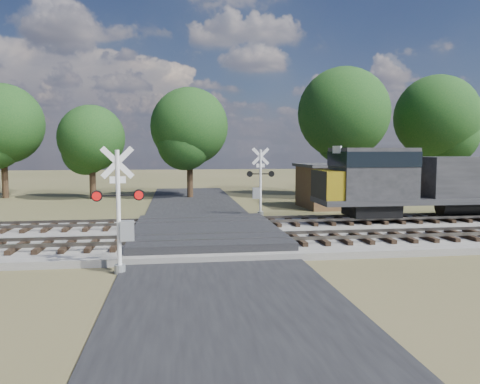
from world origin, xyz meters
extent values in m
plane|color=#424625|center=(0.00, 0.00, 0.00)|extent=(160.00, 160.00, 0.00)
cube|color=gray|center=(10.00, 0.50, 0.15)|extent=(140.00, 10.00, 0.30)
cube|color=black|center=(0.00, 0.00, 0.04)|extent=(7.00, 60.00, 0.08)
cube|color=#262628|center=(0.00, 0.50, 0.32)|extent=(7.00, 9.00, 0.62)
cube|color=black|center=(2.00, -2.00, 0.39)|extent=(44.00, 2.60, 0.18)
cube|color=#56514A|center=(10.00, -2.72, 0.55)|extent=(140.00, 0.08, 0.15)
cube|color=#56514A|center=(10.00, -1.28, 0.55)|extent=(140.00, 0.08, 0.15)
cube|color=black|center=(2.00, 3.00, 0.39)|extent=(44.00, 2.60, 0.18)
cube|color=#56514A|center=(10.00, 2.28, 0.55)|extent=(140.00, 0.08, 0.15)
cube|color=#56514A|center=(10.00, 3.72, 0.55)|extent=(140.00, 0.08, 0.15)
cylinder|color=silver|center=(-3.46, -5.46, 2.21)|extent=(0.15, 0.15, 4.42)
cylinder|color=gray|center=(-3.46, -5.46, 0.17)|extent=(0.40, 0.40, 0.33)
cube|color=silver|center=(-3.46, -5.46, 3.98)|extent=(1.15, 0.18, 1.16)
cube|color=silver|center=(-3.46, -5.46, 3.98)|extent=(1.15, 0.18, 1.16)
cube|color=silver|center=(-3.46, -5.46, 3.37)|extent=(0.55, 0.10, 0.24)
cube|color=black|center=(-3.46, -5.46, 2.82)|extent=(1.76, 0.28, 0.07)
cylinder|color=red|center=(-4.18, -5.55, 2.82)|extent=(0.41, 0.16, 0.40)
cylinder|color=red|center=(-2.75, -5.38, 2.82)|extent=(0.41, 0.16, 0.40)
cube|color=gray|center=(-3.19, -5.43, 1.55)|extent=(0.53, 0.39, 0.72)
cylinder|color=silver|center=(4.10, 7.95, 2.21)|extent=(0.15, 0.15, 4.41)
cylinder|color=gray|center=(4.10, 7.95, 0.17)|extent=(0.40, 0.40, 0.33)
cube|color=silver|center=(4.10, 7.95, 3.97)|extent=(1.16, 0.13, 1.16)
cube|color=silver|center=(4.10, 7.95, 3.97)|extent=(1.16, 0.13, 1.16)
cube|color=silver|center=(4.10, 7.95, 3.37)|extent=(0.55, 0.08, 0.24)
cube|color=black|center=(4.10, 7.95, 2.81)|extent=(1.77, 0.20, 0.07)
cylinder|color=red|center=(4.82, 7.90, 2.81)|extent=(0.40, 0.14, 0.40)
cylinder|color=red|center=(3.39, 8.01, 2.81)|extent=(0.40, 0.14, 0.40)
cube|color=gray|center=(3.83, 7.98, 1.55)|extent=(0.52, 0.37, 0.72)
cube|color=#4C3120|center=(10.36, 11.87, 1.55)|extent=(4.64, 4.64, 3.11)
cube|color=#303033|center=(10.36, 11.87, 3.22)|extent=(5.11, 5.11, 0.22)
cylinder|color=black|center=(-16.80, 22.58, 2.58)|extent=(0.56, 0.56, 5.16)
sphere|color=#113713|center=(-16.80, 22.58, 6.70)|extent=(7.22, 7.22, 7.22)
cylinder|color=black|center=(-8.76, 20.59, 2.08)|extent=(0.56, 0.56, 4.16)
sphere|color=#113713|center=(-8.76, 20.59, 5.41)|extent=(5.83, 5.83, 5.83)
cylinder|color=black|center=(-0.15, 20.41, 2.49)|extent=(0.56, 0.56, 4.99)
sphere|color=#113713|center=(-0.15, 20.41, 6.48)|extent=(6.98, 6.98, 6.98)
cylinder|color=black|center=(13.72, 18.81, 2.96)|extent=(0.56, 0.56, 5.92)
sphere|color=#113713|center=(13.72, 18.81, 7.69)|extent=(8.28, 8.28, 8.28)
cylinder|color=black|center=(23.72, 20.43, 2.89)|extent=(0.56, 0.56, 5.79)
sphere|color=#113713|center=(23.72, 20.43, 7.52)|extent=(8.10, 8.10, 8.10)
camera|label=1|loc=(-1.45, -22.29, 4.45)|focal=35.00mm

